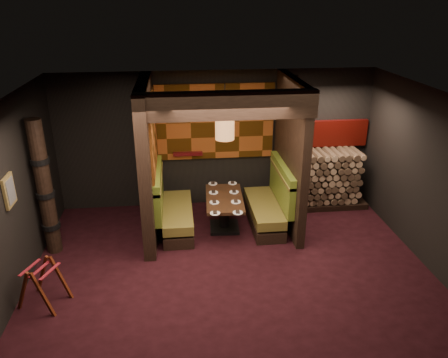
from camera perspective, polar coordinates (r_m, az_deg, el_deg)
floor at (r=7.26m, az=1.17°, el=-12.50°), size 6.50×5.50×0.02m
ceiling at (r=6.06m, az=1.39°, el=10.18°), size 6.50×5.50×0.02m
wall_back at (r=9.09m, az=-1.03°, el=5.16°), size 6.50×0.02×2.85m
wall_front at (r=4.23m, az=6.43°, el=-18.13°), size 6.50×0.02×2.85m
wall_left at (r=6.93m, az=-26.56°, el=-3.23°), size 0.02×5.50×2.85m
wall_right at (r=7.65m, az=26.26°, el=-0.81°), size 0.02×5.50×2.85m
partition_left at (r=8.02m, az=-9.91°, el=2.36°), size 0.20×2.20×2.85m
partition_right at (r=8.32m, az=8.64°, el=3.20°), size 0.15×2.10×2.85m
header_beam at (r=6.79m, az=0.36°, el=9.58°), size 2.85×0.18×0.44m
tapa_back_panel at (r=8.93m, az=-1.17°, el=7.48°), size 2.40×0.06×1.55m
tapa_side_panel at (r=8.05m, az=-9.20°, el=5.67°), size 0.04×1.85×1.45m
lacquer_shelf at (r=9.03m, az=-4.75°, el=3.33°), size 0.60×0.12×0.07m
booth_bench_left at (r=8.42m, az=-6.80°, el=-4.07°), size 0.68×1.60×1.14m
booth_bench_right at (r=8.59m, az=5.94°, el=-3.44°), size 0.68×1.60×1.14m
dining_table at (r=8.35m, az=0.05°, el=-3.86°), size 0.76×1.30×0.67m
place_settings at (r=8.24m, az=0.06°, el=-2.35°), size 0.65×1.50×0.03m
pendant_lamp at (r=7.70m, az=0.10°, el=6.83°), size 0.34×0.34×1.01m
framed_picture at (r=6.93m, az=-26.25°, el=-1.41°), size 0.05×0.36×0.46m
luggage_rack at (r=7.00m, az=-22.65°, el=-12.38°), size 0.78×0.68×0.72m
totem_column at (r=7.91m, az=-22.36°, el=-1.27°), size 0.31×0.31×2.40m
firewood_stack at (r=9.48m, az=13.14°, el=0.06°), size 1.73×0.70×1.22m
mosaic_header at (r=9.47m, az=12.99°, el=5.81°), size 1.83×0.10×0.56m
bay_front_post at (r=8.58m, az=8.79°, el=3.80°), size 0.08×0.08×2.85m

